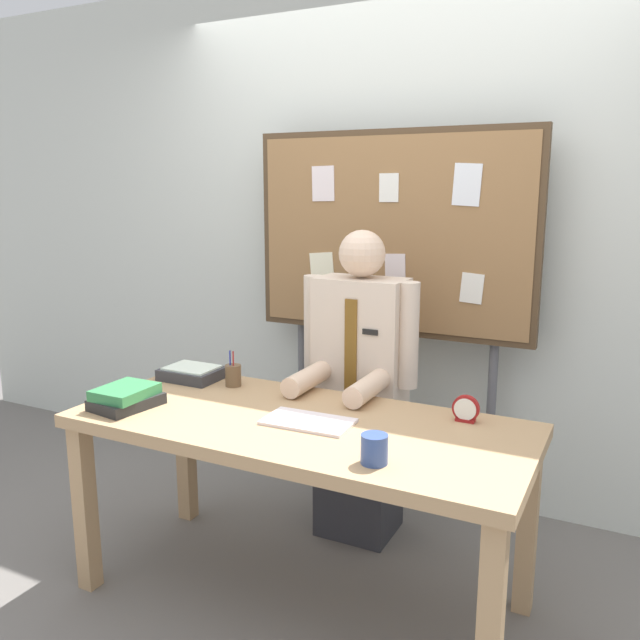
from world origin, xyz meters
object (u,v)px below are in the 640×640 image
object	(u,v)px
desk	(299,442)
bulletin_board	(391,240)
book_stack	(126,397)
desk_clock	(466,410)
coffee_mug	(374,449)
open_notebook	(308,422)
pen_holder	(233,375)
person	(359,397)
paper_tray	(192,373)

from	to	relation	value
desk	bulletin_board	size ratio (longest dim) A/B	0.92
book_stack	desk_clock	distance (m)	1.32
desk_clock	coffee_mug	xyz separation A→B (m)	(-0.16, -0.50, 0.00)
open_notebook	pen_holder	xyz separation A→B (m)	(-0.51, 0.26, 0.04)
bulletin_board	desk	bearing A→B (deg)	-90.00
desk	coffee_mug	size ratio (longest dim) A/B	18.12
desk_clock	pen_holder	xyz separation A→B (m)	(-1.02, -0.02, 0.00)
coffee_mug	bulletin_board	bearing A→B (deg)	108.69
bulletin_board	pen_holder	size ratio (longest dim) A/B	11.74
person	coffee_mug	size ratio (longest dim) A/B	14.94
bulletin_board	desk_clock	world-z (taller)	bulletin_board
book_stack	desk_clock	world-z (taller)	desk_clock
pen_holder	paper_tray	bearing A→B (deg)	179.20
desk_clock	paper_tray	size ratio (longest dim) A/B	0.39
book_stack	paper_tray	world-z (taller)	book_stack
pen_holder	desk	bearing A→B (deg)	-27.40
open_notebook	pen_holder	world-z (taller)	pen_holder
bulletin_board	paper_tray	xyz separation A→B (m)	(-0.69, -0.71, -0.58)
book_stack	pen_holder	size ratio (longest dim) A/B	1.72
desk	bulletin_board	xyz separation A→B (m)	(0.00, 0.95, 0.70)
open_notebook	coffee_mug	bearing A→B (deg)	-32.06
open_notebook	person	bearing A→B (deg)	94.75
desk	paper_tray	size ratio (longest dim) A/B	6.66
person	open_notebook	bearing A→B (deg)	-85.25
open_notebook	pen_holder	distance (m)	0.57
desk	desk_clock	bearing A→B (deg)	24.63
person	coffee_mug	bearing A→B (deg)	-63.81
bulletin_board	open_notebook	bearing A→B (deg)	-87.07
desk	pen_holder	size ratio (longest dim) A/B	10.82
person	bulletin_board	distance (m)	0.79
book_stack	open_notebook	distance (m)	0.75
desk_clock	bulletin_board	bearing A→B (deg)	129.42
person	bulletin_board	xyz separation A→B (m)	(0.00, 0.37, 0.69)
person	book_stack	size ratio (longest dim) A/B	5.18
open_notebook	paper_tray	xyz separation A→B (m)	(-0.74, 0.26, 0.02)
book_stack	paper_tray	distance (m)	0.43
person	pen_holder	bearing A→B (deg)	-143.47
person	open_notebook	world-z (taller)	person
bulletin_board	book_stack	size ratio (longest dim) A/B	6.83
coffee_mug	pen_holder	distance (m)	0.98
desk_clock	coffee_mug	distance (m)	0.53
desk	paper_tray	distance (m)	0.74
bulletin_board	desk_clock	bearing A→B (deg)	-50.58
bulletin_board	book_stack	world-z (taller)	bulletin_board
desk	book_stack	distance (m)	0.72
book_stack	paper_tray	size ratio (longest dim) A/B	1.06
desk	book_stack	xyz separation A→B (m)	(-0.68, -0.19, 0.13)
open_notebook	coffee_mug	distance (m)	0.42
person	book_stack	bearing A→B (deg)	-131.52
open_notebook	paper_tray	world-z (taller)	paper_tray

